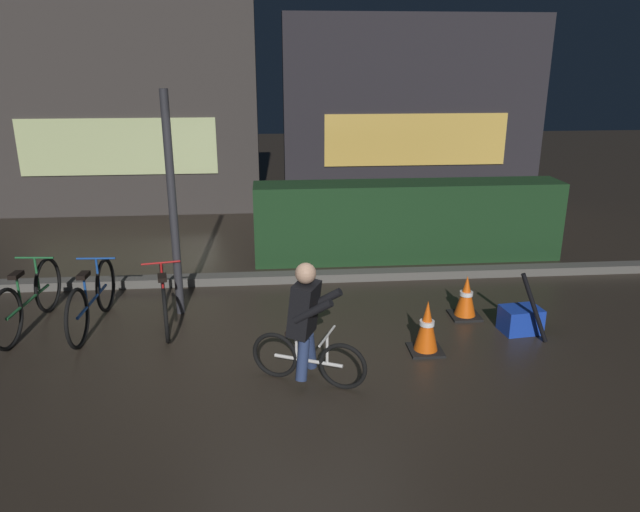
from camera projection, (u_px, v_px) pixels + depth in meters
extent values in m
plane|color=#2D261E|center=(306.00, 352.00, 6.54)|extent=(40.00, 40.00, 0.00)
cube|color=#56544F|center=(297.00, 277.00, 8.61)|extent=(12.00, 0.24, 0.12)
cube|color=#19381C|center=(408.00, 221.00, 9.43)|extent=(4.80, 0.70, 1.23)
cube|color=#383330|center=(117.00, 102.00, 11.72)|extent=(5.45, 0.50, 4.47)
cube|color=#BFCC8C|center=(118.00, 147.00, 11.73)|extent=(3.82, 0.04, 1.10)
cube|color=#262328|center=(414.00, 110.00, 12.97)|extent=(5.66, 0.50, 3.95)
cube|color=#E5B751|center=(416.00, 140.00, 12.90)|extent=(3.96, 0.04, 1.10)
cylinder|color=#2D2D33|center=(173.00, 207.00, 7.13)|extent=(0.10, 0.10, 2.73)
torus|color=black|center=(48.00, 285.00, 7.51)|extent=(0.11, 0.69, 0.69)
torus|color=black|center=(7.00, 319.00, 6.52)|extent=(0.11, 0.69, 0.69)
cylinder|color=#236B38|center=(29.00, 301.00, 7.02)|extent=(0.13, 1.04, 0.04)
cylinder|color=#236B38|center=(19.00, 291.00, 6.78)|extent=(0.03, 0.03, 0.39)
cube|color=black|center=(16.00, 275.00, 6.72)|extent=(0.12, 0.21, 0.05)
cylinder|color=#236B38|center=(37.00, 275.00, 7.22)|extent=(0.03, 0.03, 0.44)
cylinder|color=#236B38|center=(34.00, 258.00, 7.15)|extent=(0.46, 0.07, 0.02)
torus|color=black|center=(106.00, 285.00, 7.52)|extent=(0.08, 0.68, 0.68)
torus|color=black|center=(77.00, 318.00, 6.56)|extent=(0.08, 0.68, 0.68)
cylinder|color=#19479E|center=(92.00, 301.00, 7.04)|extent=(0.09, 1.02, 0.04)
cylinder|color=#19479E|center=(85.00, 291.00, 6.81)|extent=(0.03, 0.03, 0.38)
cube|color=black|center=(83.00, 275.00, 6.75)|extent=(0.11, 0.20, 0.05)
cylinder|color=#19479E|center=(98.00, 275.00, 7.24)|extent=(0.03, 0.03, 0.43)
cylinder|color=#19479E|center=(96.00, 258.00, 7.17)|extent=(0.46, 0.05, 0.02)
torus|color=black|center=(163.00, 287.00, 7.54)|extent=(0.16, 0.62, 0.62)
torus|color=black|center=(166.00, 316.00, 6.70)|extent=(0.16, 0.62, 0.62)
cylinder|color=#B21919|center=(164.00, 300.00, 7.12)|extent=(0.21, 0.91, 0.04)
cylinder|color=#B21919|center=(163.00, 292.00, 6.92)|extent=(0.03, 0.03, 0.35)
cube|color=black|center=(162.00, 278.00, 6.87)|extent=(0.14, 0.22, 0.05)
cylinder|color=#B21919|center=(162.00, 278.00, 7.29)|extent=(0.03, 0.03, 0.39)
cylinder|color=#B21919|center=(161.00, 263.00, 7.23)|extent=(0.46, 0.11, 0.02)
cube|color=black|center=(425.00, 350.00, 6.55)|extent=(0.36, 0.36, 0.03)
cone|color=#EA560F|center=(427.00, 325.00, 6.46)|extent=(0.26, 0.26, 0.56)
cylinder|color=white|center=(427.00, 323.00, 6.45)|extent=(0.16, 0.16, 0.05)
cube|color=black|center=(465.00, 316.00, 7.43)|extent=(0.36, 0.36, 0.03)
cone|color=#EA560F|center=(466.00, 295.00, 7.35)|extent=(0.26, 0.26, 0.51)
cylinder|color=white|center=(466.00, 293.00, 7.34)|extent=(0.16, 0.16, 0.05)
cube|color=#193DB7|center=(521.00, 320.00, 6.99)|extent=(0.47, 0.37, 0.30)
torus|color=black|center=(343.00, 366.00, 5.74)|extent=(0.46, 0.24, 0.48)
torus|color=black|center=(275.00, 355.00, 5.96)|extent=(0.46, 0.24, 0.48)
cylinder|color=silver|center=(308.00, 361.00, 5.85)|extent=(0.66, 0.32, 0.04)
cylinder|color=silver|center=(296.00, 347.00, 5.84)|extent=(0.03, 0.03, 0.26)
cube|color=black|center=(296.00, 334.00, 5.80)|extent=(0.22, 0.17, 0.05)
cylinder|color=silver|center=(327.00, 350.00, 5.74)|extent=(0.03, 0.03, 0.30)
cylinder|color=silver|center=(327.00, 336.00, 5.70)|extent=(0.21, 0.43, 0.02)
cylinder|color=navy|center=(310.00, 350.00, 5.93)|extent=(0.18, 0.23, 0.42)
cylinder|color=navy|center=(303.00, 359.00, 5.75)|extent=(0.18, 0.23, 0.42)
cube|color=black|center=(304.00, 309.00, 5.69)|extent=(0.37, 0.40, 0.54)
sphere|color=tan|center=(306.00, 273.00, 5.57)|extent=(0.20, 0.20, 0.20)
cylinder|color=black|center=(323.00, 300.00, 5.76)|extent=(0.40, 0.23, 0.29)
cylinder|color=black|center=(313.00, 311.00, 5.51)|extent=(0.40, 0.23, 0.29)
ellipsoid|color=brown|center=(305.00, 305.00, 5.90)|extent=(0.36, 0.28, 0.24)
cylinder|color=black|center=(534.00, 308.00, 6.67)|extent=(0.36, 0.15, 0.81)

